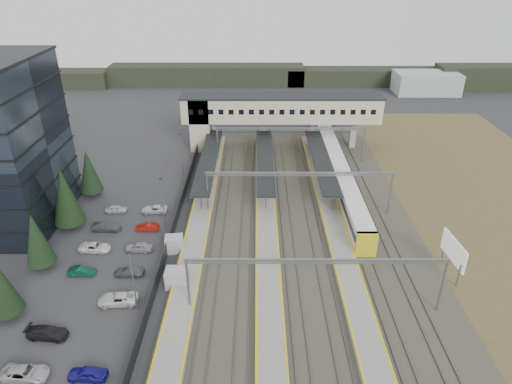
{
  "coord_description": "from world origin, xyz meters",
  "views": [
    {
      "loc": [
        5.56,
        -47.83,
        35.83
      ],
      "look_at": [
        5.44,
        13.65,
        4.0
      ],
      "focal_mm": 32.0,
      "sensor_mm": 36.0,
      "label": 1
    }
  ],
  "objects_px": {
    "relay_cabin_near": "(178,278)",
    "footbridge": "(267,111)",
    "train": "(334,159)",
    "relay_cabin_far": "(174,244)",
    "billboard": "(453,251)"
  },
  "relations": [
    {
      "from": "train",
      "to": "relay_cabin_near",
      "type": "bearing_deg",
      "value": -124.71
    },
    {
      "from": "relay_cabin_near",
      "to": "billboard",
      "type": "xyz_separation_m",
      "value": [
        33.91,
        2.47,
        2.25
      ]
    },
    {
      "from": "relay_cabin_far",
      "to": "billboard",
      "type": "height_order",
      "value": "billboard"
    },
    {
      "from": "footbridge",
      "to": "relay_cabin_far",
      "type": "bearing_deg",
      "value": -109.32
    },
    {
      "from": "relay_cabin_near",
      "to": "relay_cabin_far",
      "type": "height_order",
      "value": "relay_cabin_near"
    },
    {
      "from": "relay_cabin_near",
      "to": "footbridge",
      "type": "bearing_deg",
      "value": 75.59
    },
    {
      "from": "train",
      "to": "relay_cabin_far",
      "type": "bearing_deg",
      "value": -133.36
    },
    {
      "from": "relay_cabin_far",
      "to": "footbridge",
      "type": "height_order",
      "value": "footbridge"
    },
    {
      "from": "relay_cabin_far",
      "to": "train",
      "type": "relative_size",
      "value": 0.04
    },
    {
      "from": "relay_cabin_near",
      "to": "train",
      "type": "height_order",
      "value": "train"
    },
    {
      "from": "relay_cabin_far",
      "to": "footbridge",
      "type": "bearing_deg",
      "value": 70.68
    },
    {
      "from": "relay_cabin_far",
      "to": "relay_cabin_near",
      "type": "bearing_deg",
      "value": -77.69
    },
    {
      "from": "relay_cabin_near",
      "to": "billboard",
      "type": "height_order",
      "value": "billboard"
    },
    {
      "from": "relay_cabin_far",
      "to": "footbridge",
      "type": "relative_size",
      "value": 0.06
    },
    {
      "from": "footbridge",
      "to": "train",
      "type": "xyz_separation_m",
      "value": [
        12.3,
        -10.95,
        -5.92
      ]
    }
  ]
}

